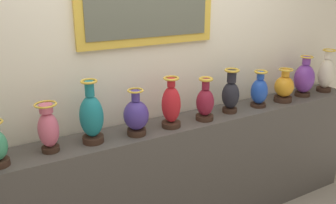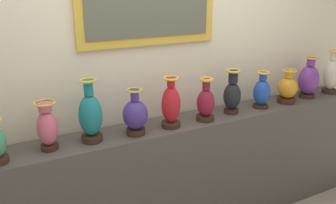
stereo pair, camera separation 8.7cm
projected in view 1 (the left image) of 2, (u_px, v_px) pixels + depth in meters
display_shelf at (168, 183)px, 2.80m from camera, size 3.86×0.34×1.00m
back_wall at (153, 77)px, 2.72m from camera, size 5.97×0.14×2.62m
vase_rose at (48, 128)px, 2.17m from camera, size 0.14×0.14×0.32m
vase_teal at (92, 117)px, 2.29m from camera, size 0.16×0.16×0.43m
vase_indigo at (136, 116)px, 2.41m from camera, size 0.18×0.18×0.33m
vase_crimson at (171, 105)px, 2.54m from camera, size 0.14×0.14×0.38m
vase_burgundy at (205, 102)px, 2.68m from camera, size 0.14×0.14×0.34m
vase_onyx at (231, 93)px, 2.83m from camera, size 0.14×0.14×0.36m
vase_sapphire at (259, 91)px, 2.97m from camera, size 0.14×0.14×0.31m
vase_amber at (284, 87)px, 3.10m from camera, size 0.17×0.17×0.30m
vase_violet at (304, 78)px, 3.24m from camera, size 0.18×0.18×0.38m
vase_ivory at (326, 73)px, 3.37m from camera, size 0.14×0.14×0.41m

